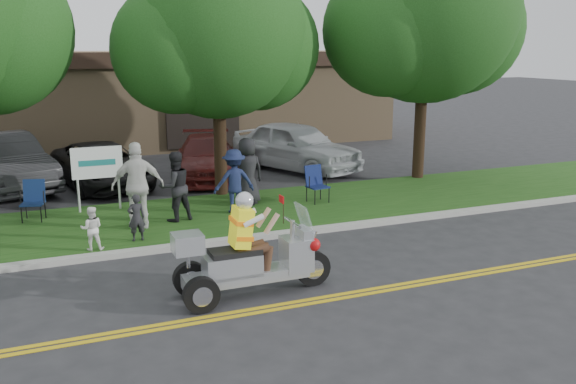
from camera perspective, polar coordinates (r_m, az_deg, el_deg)
name	(u,v)px	position (r m, az deg, el deg)	size (l,w,h in m)	color
ground	(308,290)	(10.94, 1.91, -9.11)	(120.00, 120.00, 0.00)	#28282B
centerline_near	(322,302)	(10.46, 3.23, -10.20)	(60.00, 0.10, 0.01)	gold
centerline_far	(318,298)	(10.59, 2.86, -9.88)	(60.00, 0.10, 0.01)	gold
curb	(252,238)	(13.59, -3.37, -4.30)	(60.00, 0.25, 0.12)	#A8A89E
grass_verge	(225,214)	(15.56, -5.95, -2.07)	(60.00, 4.00, 0.10)	#1A4512
commercial_building	(180,95)	(28.94, -10.04, 8.90)	(18.00, 8.20, 4.00)	#9E7F5B
tree_mid	(219,38)	(17.11, -6.47, 14.15)	(5.88, 4.80, 7.05)	#332114
tree_right	(426,19)	(19.76, 12.83, 15.52)	(6.86, 5.60, 8.07)	#332114
business_sign	(97,166)	(16.13, -17.42, 2.32)	(1.25, 0.06, 1.75)	silver
trike_scooter	(248,260)	(10.49, -3.80, -6.36)	(2.82, 0.93, 1.85)	black
lawn_chair_a	(33,197)	(15.95, -22.71, -0.47)	(0.62, 0.64, 0.97)	black
lawn_chair_b	(316,181)	(16.45, 2.60, 1.00)	(0.59, 0.60, 0.98)	black
spectator_adult_mid	(175,186)	(14.79, -10.53, 0.52)	(0.82, 0.64, 1.69)	black
spectator_adult_right	(138,186)	(14.32, -13.87, 0.59)	(1.18, 0.49, 2.01)	silver
spectator_chair_a	(234,181)	(15.34, -5.07, 1.02)	(1.04, 0.60, 1.61)	#192247
spectator_chair_b	(247,171)	(16.14, -3.82, 1.97)	(0.87, 0.57, 1.78)	black
child_left	(136,218)	(13.49, -14.00, -2.33)	(0.38, 0.25, 1.03)	#232325
child_right	(92,228)	(13.15, -17.89, -3.26)	(0.45, 0.35, 0.92)	white
parked_car_left	(4,162)	(20.09, -25.05, 2.53)	(1.77, 5.06, 1.67)	#2F2F31
parked_car_mid	(102,165)	(19.54, -17.04, 2.42)	(2.20, 4.77, 1.32)	black
parked_car_right	(207,157)	(20.07, -7.63, 3.23)	(1.91, 4.69, 1.36)	#511513
parked_car_far_right	(296,146)	(21.16, 0.72, 4.33)	(2.01, 4.99, 1.70)	#B8BCC0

